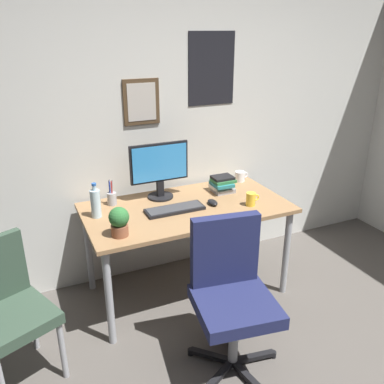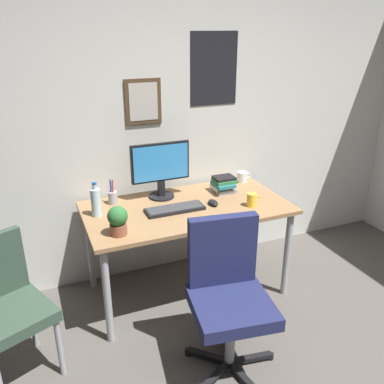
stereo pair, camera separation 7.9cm
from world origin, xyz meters
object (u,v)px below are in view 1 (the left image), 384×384
(book_stack_left, at_px, (222,184))
(water_bottle, at_px, (96,203))
(office_chair, at_px, (231,288))
(potted_plant, at_px, (119,221))
(coffee_mug_far, at_px, (240,176))
(pen_cup, at_px, (112,198))
(side_chair, at_px, (5,305))
(keyboard, at_px, (175,209))
(coffee_mug_near, at_px, (251,199))
(monitor, at_px, (159,168))
(computer_mouse, at_px, (213,202))

(book_stack_left, bearing_deg, water_bottle, -176.90)
(office_chair, xyz_separation_m, water_bottle, (-0.60, 0.87, 0.32))
(book_stack_left, bearing_deg, potted_plant, -157.54)
(coffee_mug_far, xyz_separation_m, pen_cup, (-1.13, -0.04, 0.01))
(side_chair, relative_size, keyboard, 2.03)
(keyboard, distance_m, coffee_mug_near, 0.57)
(water_bottle, bearing_deg, coffee_mug_far, 9.31)
(coffee_mug_far, bearing_deg, keyboard, -155.42)
(monitor, bearing_deg, side_chair, -153.03)
(water_bottle, height_order, coffee_mug_far, water_bottle)
(coffee_mug_far, bearing_deg, potted_plant, -155.59)
(monitor, height_order, coffee_mug_near, monitor)
(water_bottle, bearing_deg, monitor, 15.97)
(potted_plant, bearing_deg, coffee_mug_far, 24.41)
(computer_mouse, distance_m, pen_cup, 0.75)
(side_chair, distance_m, computer_mouse, 1.53)
(side_chair, bearing_deg, book_stack_left, 16.67)
(coffee_mug_far, relative_size, pen_cup, 0.62)
(monitor, distance_m, pen_cup, 0.42)
(keyboard, bearing_deg, pen_cup, 142.41)
(office_chair, relative_size, potted_plant, 4.87)
(water_bottle, bearing_deg, keyboard, -13.69)
(office_chair, bearing_deg, side_chair, 161.14)
(potted_plant, height_order, book_stack_left, potted_plant)
(water_bottle, height_order, potted_plant, water_bottle)
(computer_mouse, xyz_separation_m, coffee_mug_far, (0.45, 0.36, 0.03))
(coffee_mug_far, height_order, pen_cup, pen_cup)
(pen_cup, bearing_deg, keyboard, -37.59)
(computer_mouse, distance_m, water_bottle, 0.85)
(side_chair, height_order, keyboard, side_chair)
(keyboard, relative_size, pen_cup, 2.15)
(side_chair, bearing_deg, computer_mouse, 11.43)
(coffee_mug_near, distance_m, potted_plant, 1.02)
(monitor, xyz_separation_m, computer_mouse, (0.31, -0.30, -0.22))
(monitor, relative_size, water_bottle, 1.82)
(side_chair, xyz_separation_m, keyboard, (1.18, 0.31, 0.25))
(pen_cup, relative_size, book_stack_left, 1.06)
(monitor, height_order, keyboard, monitor)
(monitor, distance_m, potted_plant, 0.68)
(potted_plant, bearing_deg, monitor, 47.20)
(office_chair, relative_size, pen_cup, 4.75)
(side_chair, distance_m, book_stack_left, 1.77)
(potted_plant, height_order, pen_cup, pen_cup)
(water_bottle, bearing_deg, book_stack_left, 3.10)
(monitor, distance_m, book_stack_left, 0.54)
(office_chair, relative_size, coffee_mug_near, 8.77)
(keyboard, relative_size, book_stack_left, 2.28)
(potted_plant, bearing_deg, pen_cup, 81.61)
(computer_mouse, xyz_separation_m, water_bottle, (-0.84, 0.15, 0.09))
(office_chair, distance_m, pen_cup, 1.16)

